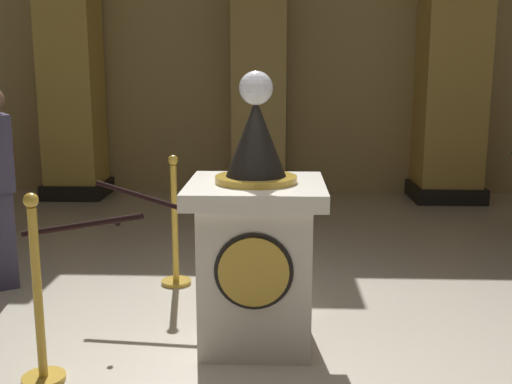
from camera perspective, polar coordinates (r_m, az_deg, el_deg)
ground_plane at (r=3.71m, az=-2.30°, el=-16.05°), size 12.67×12.67×0.00m
back_wall at (r=8.68m, az=0.42°, el=13.44°), size 12.67×0.16×4.07m
pedestal_clock at (r=3.82m, az=-0.00°, el=-4.77°), size 0.83×0.83×1.70m
stanchion_near at (r=4.97m, az=-7.49°, el=-4.39°), size 0.24×0.24×1.05m
stanchion_far at (r=3.62m, az=-19.40°, el=-10.87°), size 0.24×0.24×1.07m
velvet_rope at (r=4.16m, az=-12.70°, el=-1.72°), size 1.06×1.08×0.22m
column_left at (r=8.64m, az=-16.81°, el=12.35°), size 0.84×0.84×3.90m
column_right at (r=8.49m, az=17.76°, el=12.33°), size 0.94×0.94×3.90m
column_centre_rear at (r=8.19m, az=0.31°, el=12.91°), size 0.84×0.84×3.90m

